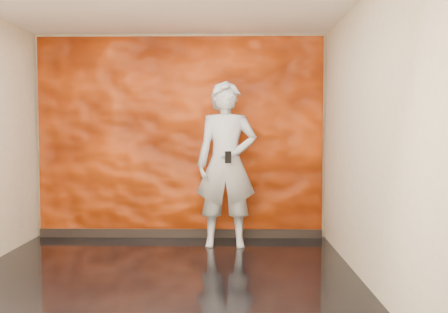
# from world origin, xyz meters

# --- Properties ---
(room) EXTENTS (4.02, 4.02, 2.81)m
(room) POSITION_xyz_m (0.00, 0.00, 1.40)
(room) COLOR black
(room) RESTS_ON ground
(feature_wall) EXTENTS (3.90, 0.06, 2.75)m
(feature_wall) POSITION_xyz_m (0.00, 1.96, 1.38)
(feature_wall) COLOR #D34309
(feature_wall) RESTS_ON ground
(baseboard) EXTENTS (3.90, 0.04, 0.12)m
(baseboard) POSITION_xyz_m (0.00, 1.92, 0.06)
(baseboard) COLOR black
(baseboard) RESTS_ON ground
(man) EXTENTS (0.77, 0.50, 2.10)m
(man) POSITION_xyz_m (0.64, 1.45, 1.05)
(man) COLOR #9498A1
(man) RESTS_ON ground
(phone) EXTENTS (0.08, 0.04, 0.15)m
(phone) POSITION_xyz_m (0.67, 1.17, 1.15)
(phone) COLOR black
(phone) RESTS_ON man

